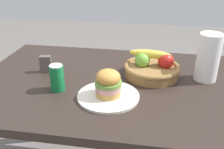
{
  "coord_description": "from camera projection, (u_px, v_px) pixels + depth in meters",
  "views": [
    {
      "loc": [
        0.18,
        -1.13,
        1.34
      ],
      "look_at": [
        -0.0,
        -0.05,
        0.81
      ],
      "focal_mm": 41.14,
      "sensor_mm": 36.0,
      "label": 1
    }
  ],
  "objects": [
    {
      "name": "dining_table",
      "position": [
        114.0,
        98.0,
        1.34
      ],
      "size": [
        1.4,
        0.9,
        0.75
      ],
      "color": "#2D231E",
      "rests_on": "ground_plane"
    },
    {
      "name": "plate",
      "position": [
        107.0,
        96.0,
        1.15
      ],
      "size": [
        0.28,
        0.28,
        0.01
      ],
      "primitive_type": "cylinder",
      "color": "silver",
      "rests_on": "dining_table"
    },
    {
      "name": "sandwich",
      "position": [
        107.0,
        83.0,
        1.12
      ],
      "size": [
        0.12,
        0.12,
        0.12
      ],
      "color": "tan",
      "rests_on": "plate"
    },
    {
      "name": "soda_can",
      "position": [
        57.0,
        78.0,
        1.19
      ],
      "size": [
        0.07,
        0.07,
        0.13
      ],
      "color": "#147238",
      "rests_on": "dining_table"
    },
    {
      "name": "fruit_basket",
      "position": [
        152.0,
        68.0,
        1.33
      ],
      "size": [
        0.29,
        0.29,
        0.14
      ],
      "color": "olive",
      "rests_on": "dining_table"
    },
    {
      "name": "paper_towel_roll",
      "position": [
        208.0,
        57.0,
        1.26
      ],
      "size": [
        0.11,
        0.11,
        0.24
      ],
      "primitive_type": "cylinder",
      "color": "white",
      "rests_on": "dining_table"
    },
    {
      "name": "napkin_holder",
      "position": [
        46.0,
        64.0,
        1.37
      ],
      "size": [
        0.06,
        0.04,
        0.09
      ],
      "primitive_type": "cube",
      "rotation": [
        0.0,
        0.0,
        0.19
      ],
      "color": "#594C47",
      "rests_on": "dining_table"
    }
  ]
}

